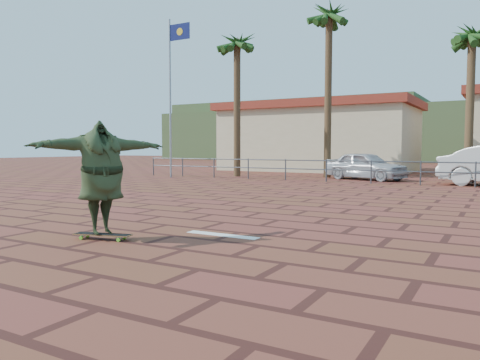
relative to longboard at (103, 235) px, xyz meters
name	(u,v)px	position (x,y,z in m)	size (l,w,h in m)	color
ground	(224,222)	(0.83, 2.54, -0.08)	(120.00, 120.00, 0.00)	maroon
paint_stripe	(222,235)	(1.53, 1.34, -0.08)	(1.40, 0.22, 0.01)	white
guardrail	(371,168)	(0.83, 14.54, 0.60)	(24.06, 0.06, 1.00)	#47494F
flagpole	(172,86)	(-9.04, 13.54, 4.56)	(1.30, 0.10, 8.00)	gray
palm_far_left	(237,47)	(-6.67, 16.04, 6.75)	(2.40, 2.40, 8.25)	brown
palm_left	(329,20)	(-2.17, 17.54, 7.87)	(2.40, 2.40, 9.45)	brown
palm_center	(472,40)	(4.33, 18.04, 6.28)	(2.40, 2.40, 7.75)	brown
building_west	(319,136)	(-5.17, 24.54, 2.20)	(12.60, 7.60, 4.50)	beige
hill_front	(456,134)	(0.83, 52.54, 2.92)	(70.00, 18.00, 6.00)	#384C28
hill_back	(296,131)	(-21.17, 58.54, 3.92)	(35.00, 14.00, 8.00)	#384C28
longboard	(103,235)	(0.00, 0.00, 0.00)	(1.03, 0.48, 0.10)	olive
skateboarder	(101,177)	(0.00, 0.00, 0.96)	(2.33, 0.63, 1.89)	#2C3B20
car_silver	(366,166)	(0.02, 16.75, 0.59)	(1.59, 3.94, 1.34)	#AFB2B7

